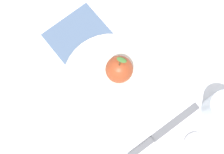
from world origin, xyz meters
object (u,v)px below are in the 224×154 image
at_px(apple, 119,69).
at_px(spoon, 187,144).
at_px(dinner_plate, 112,78).
at_px(cup, 222,108).
at_px(side_bowl, 146,2).
at_px(linen_napkin, 78,35).
at_px(knife, 158,135).

relative_size(apple, spoon, 0.52).
relative_size(dinner_plate, cup, 3.25).
bearing_deg(side_bowl, spoon, -138.72).
height_order(dinner_plate, spoon, dinner_plate).
relative_size(apple, cup, 1.05).
bearing_deg(linen_napkin, cup, -92.34).
xyz_separation_m(apple, knife, (-0.09, -0.16, -0.05)).
bearing_deg(spoon, side_bowl, 41.28).
height_order(apple, cup, apple).
relative_size(dinner_plate, linen_napkin, 1.59).
height_order(dinner_plate, side_bowl, side_bowl).
distance_m(dinner_plate, spoon, 0.24).
height_order(side_bowl, linen_napkin, side_bowl).
distance_m(spoon, linen_napkin, 0.40).
bearing_deg(cup, spoon, 163.37).
bearing_deg(spoon, cup, -16.63).
height_order(side_bowl, cup, cup).
relative_size(dinner_plate, spoon, 1.60).
relative_size(knife, spoon, 1.30).
bearing_deg(knife, side_bowl, 31.03).
bearing_deg(cup, dinner_plate, 100.21).
relative_size(spoon, linen_napkin, 1.00).
bearing_deg(cup, linen_napkin, 87.66).
bearing_deg(linen_napkin, apple, -107.81).
distance_m(apple, cup, 0.26).
xyz_separation_m(dinner_plate, linen_napkin, (0.07, 0.14, -0.01)).
distance_m(side_bowl, cup, 0.34).
bearing_deg(spoon, knife, 101.35).
bearing_deg(dinner_plate, linen_napkin, 64.66).
bearing_deg(side_bowl, knife, -148.97).
xyz_separation_m(dinner_plate, spoon, (-0.06, -0.24, -0.00)).
distance_m(dinner_plate, cup, 0.28).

